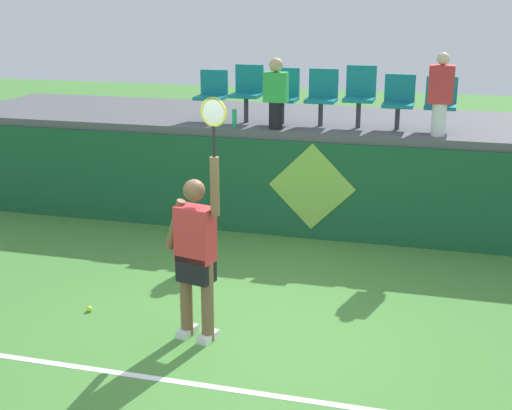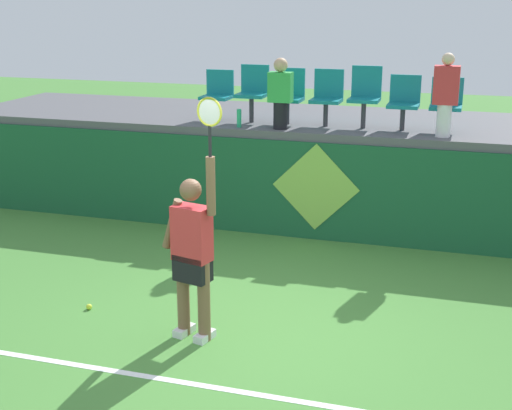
# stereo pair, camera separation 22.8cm
# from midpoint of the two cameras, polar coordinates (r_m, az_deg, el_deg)

# --- Properties ---
(ground_plane) EXTENTS (40.00, 40.00, 0.00)m
(ground_plane) POSITION_cam_midpoint_polar(r_m,az_deg,el_deg) (7.68, -1.32, -10.21)
(ground_plane) COLOR #478438
(court_back_wall) EXTENTS (12.24, 0.20, 1.43)m
(court_back_wall) POSITION_cam_midpoint_polar(r_m,az_deg,el_deg) (10.42, 3.83, 1.22)
(court_back_wall) COLOR #195633
(court_back_wall) RESTS_ON ground_plane
(spectator_platform) EXTENTS (12.24, 2.73, 0.12)m
(spectator_platform) POSITION_cam_midpoint_polar(r_m,az_deg,el_deg) (11.51, 5.24, 6.60)
(spectator_platform) COLOR #56565B
(spectator_platform) RESTS_ON court_back_wall
(court_baseline_stripe) EXTENTS (11.02, 0.08, 0.01)m
(court_baseline_stripe) POSITION_cam_midpoint_polar(r_m,az_deg,el_deg) (6.75, -4.11, -14.26)
(court_baseline_stripe) COLOR white
(court_baseline_stripe) RESTS_ON ground_plane
(tennis_player) EXTENTS (0.74, 0.34, 2.52)m
(tennis_player) POSITION_cam_midpoint_polar(r_m,az_deg,el_deg) (7.26, -5.68, -3.69)
(tennis_player) COLOR white
(tennis_player) RESTS_ON ground_plane
(tennis_ball) EXTENTS (0.07, 0.07, 0.07)m
(tennis_ball) POSITION_cam_midpoint_polar(r_m,az_deg,el_deg) (8.41, -13.86, -8.01)
(tennis_ball) COLOR #D1E533
(tennis_ball) RESTS_ON ground_plane
(water_bottle) EXTENTS (0.07, 0.07, 0.27)m
(water_bottle) POSITION_cam_midpoint_polar(r_m,az_deg,el_deg) (10.64, -2.35, 6.90)
(water_bottle) COLOR #26B272
(water_bottle) RESTS_ON spectator_platform
(stadium_chair_0) EXTENTS (0.44, 0.42, 0.76)m
(stadium_chair_0) POSITION_cam_midpoint_polar(r_m,az_deg,el_deg) (11.25, -4.10, 8.88)
(stadium_chair_0) COLOR #38383D
(stadium_chair_0) RESTS_ON spectator_platform
(stadium_chair_1) EXTENTS (0.44, 0.42, 0.86)m
(stadium_chair_1) POSITION_cam_midpoint_polar(r_m,az_deg,el_deg) (11.07, -1.28, 9.12)
(stadium_chair_1) COLOR #38383D
(stadium_chair_1) RESTS_ON spectator_platform
(stadium_chair_2) EXTENTS (0.44, 0.42, 0.82)m
(stadium_chair_2) POSITION_cam_midpoint_polar(r_m,az_deg,el_deg) (10.93, 1.59, 8.84)
(stadium_chair_2) COLOR #38383D
(stadium_chair_2) RESTS_ON spectator_platform
(stadium_chair_3) EXTENTS (0.44, 0.42, 0.82)m
(stadium_chair_3) POSITION_cam_midpoint_polar(r_m,az_deg,el_deg) (10.80, 4.66, 8.73)
(stadium_chair_3) COLOR #38383D
(stadium_chair_3) RESTS_ON spectator_platform
(stadium_chair_4) EXTENTS (0.44, 0.42, 0.89)m
(stadium_chair_4) POSITION_cam_midpoint_polar(r_m,az_deg,el_deg) (10.71, 7.65, 8.79)
(stadium_chair_4) COLOR #38383D
(stadium_chair_4) RESTS_ON spectator_platform
(stadium_chair_5) EXTENTS (0.44, 0.42, 0.78)m
(stadium_chair_5) POSITION_cam_midpoint_polar(r_m,az_deg,el_deg) (10.65, 10.66, 8.23)
(stadium_chair_5) COLOR #38383D
(stadium_chair_5) RESTS_ON spectator_platform
(stadium_chair_6) EXTENTS (0.44, 0.42, 0.76)m
(stadium_chair_6) POSITION_cam_midpoint_polar(r_m,az_deg,el_deg) (10.62, 13.86, 7.99)
(stadium_chair_6) COLOR #38383D
(stadium_chair_6) RESTS_ON spectator_platform
(spectator_0) EXTENTS (0.34, 0.20, 1.02)m
(spectator_0) POSITION_cam_midpoint_polar(r_m,az_deg,el_deg) (10.46, 0.96, 8.97)
(spectator_0) COLOR black
(spectator_0) RESTS_ON spectator_platform
(spectator_1) EXTENTS (0.34, 0.20, 1.14)m
(spectator_1) POSITION_cam_midpoint_polar(r_m,az_deg,el_deg) (10.20, 13.84, 8.62)
(spectator_1) COLOR white
(spectator_1) RESTS_ON spectator_platform
(wall_signage_mount) EXTENTS (1.27, 0.01, 1.42)m
(wall_signage_mount) POSITION_cam_midpoint_polar(r_m,az_deg,el_deg) (10.53, 3.74, -2.68)
(wall_signage_mount) COLOR #195633
(wall_signage_mount) RESTS_ON ground_plane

